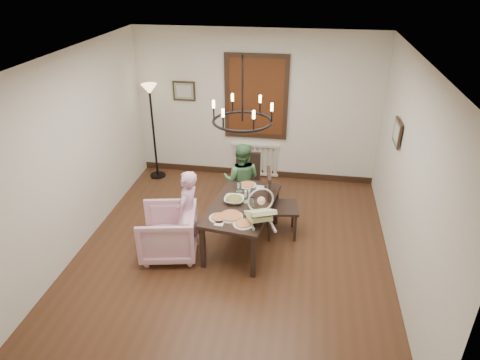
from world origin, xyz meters
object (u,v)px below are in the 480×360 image
(seated_man, at_px, (242,186))
(dining_table, at_px, (242,208))
(drinking_glass, at_px, (252,203))
(baby_bouncer, at_px, (260,211))
(chair_far, at_px, (246,182))
(floor_lamp, at_px, (154,133))
(armchair, at_px, (168,232))
(chair_right, at_px, (282,204))
(elderly_woman, at_px, (189,219))

(seated_man, bearing_deg, dining_table, 100.52)
(seated_man, xyz_separation_m, drinking_glass, (0.29, -0.92, 0.23))
(dining_table, bearing_deg, baby_bouncer, -47.48)
(chair_far, relative_size, drinking_glass, 7.60)
(dining_table, distance_m, floor_lamp, 2.81)
(seated_man, bearing_deg, armchair, 56.37)
(chair_far, height_order, armchair, chair_far)
(chair_right, relative_size, seated_man, 1.02)
(elderly_woman, height_order, drinking_glass, elderly_woman)
(seated_man, relative_size, baby_bouncer, 2.03)
(baby_bouncer, bearing_deg, chair_far, 82.64)
(chair_far, xyz_separation_m, elderly_woman, (-0.63, -1.36, 0.05))
(seated_man, xyz_separation_m, baby_bouncer, (0.45, -1.28, 0.34))
(baby_bouncer, relative_size, floor_lamp, 0.29)
(armchair, bearing_deg, seated_man, 134.48)
(floor_lamp, bearing_deg, dining_table, -44.26)
(elderly_woman, height_order, baby_bouncer, elderly_woman)
(chair_far, height_order, seated_man, seated_man)
(chair_far, height_order, elderly_woman, elderly_woman)
(dining_table, xyz_separation_m, drinking_glass, (0.15, -0.08, 0.15))
(seated_man, bearing_deg, drinking_glass, 108.61)
(seated_man, relative_size, drinking_glass, 8.38)
(chair_right, relative_size, baby_bouncer, 2.08)
(chair_right, bearing_deg, chair_far, 34.43)
(armchair, relative_size, seated_man, 0.76)
(floor_lamp, bearing_deg, baby_bouncer, -46.05)
(seated_man, height_order, drinking_glass, seated_man)
(drinking_glass, height_order, floor_lamp, floor_lamp)
(armchair, bearing_deg, dining_table, 101.50)
(elderly_woman, bearing_deg, dining_table, 119.72)
(chair_right, bearing_deg, floor_lamp, 50.23)
(elderly_woman, bearing_deg, drinking_glass, 111.54)
(armchair, bearing_deg, elderly_woman, 106.72)
(chair_far, xyz_separation_m, drinking_glass, (0.26, -1.17, 0.28))
(chair_right, relative_size, drinking_glass, 8.58)
(seated_man, height_order, floor_lamp, floor_lamp)
(elderly_woman, bearing_deg, baby_bouncer, 89.91)
(baby_bouncer, xyz_separation_m, floor_lamp, (-2.31, 2.40, 0.03))
(seated_man, distance_m, drinking_glass, 0.99)
(armchair, bearing_deg, drinking_glass, 95.17)
(dining_table, xyz_separation_m, elderly_woman, (-0.73, -0.27, -0.08))
(chair_far, relative_size, elderly_woman, 0.90)
(armchair, height_order, drinking_glass, drinking_glass)
(chair_far, xyz_separation_m, seated_man, (-0.03, -0.25, 0.05))
(armchair, bearing_deg, chair_right, 104.93)
(dining_table, height_order, seated_man, seated_man)
(elderly_woman, bearing_deg, chair_far, 164.54)
(chair_far, relative_size, chair_right, 0.89)
(seated_man, bearing_deg, chair_right, 145.87)
(chair_right, relative_size, floor_lamp, 0.60)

